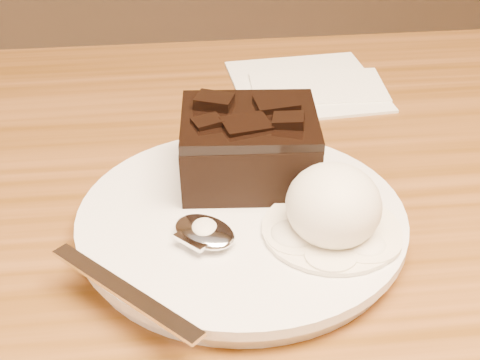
{
  "coord_description": "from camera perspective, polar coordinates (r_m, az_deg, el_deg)",
  "views": [
    {
      "loc": [
        -0.09,
        -0.36,
        1.06
      ],
      "look_at": [
        -0.04,
        0.05,
        0.79
      ],
      "focal_mm": 53.25,
      "sensor_mm": 36.0,
      "label": 1
    }
  ],
  "objects": [
    {
      "name": "plate",
      "position": [
        0.5,
        0.13,
        -3.57
      ],
      "size": [
        0.23,
        0.23,
        0.02
      ],
      "primitive_type": "cylinder",
      "color": "white",
      "rests_on": "dining_table"
    },
    {
      "name": "brownie",
      "position": [
        0.52,
        0.73,
        2.4
      ],
      "size": [
        0.1,
        0.09,
        0.05
      ],
      "primitive_type": "cube",
      "rotation": [
        0.0,
        0.0,
        -0.08
      ],
      "color": "black",
      "rests_on": "plate"
    },
    {
      "name": "ice_cream_scoop",
      "position": [
        0.47,
        7.5,
        -2.02
      ],
      "size": [
        0.06,
        0.07,
        0.05
      ],
      "primitive_type": "ellipsoid",
      "color": "white",
      "rests_on": "plate"
    },
    {
      "name": "melt_puddle",
      "position": [
        0.48,
        7.33,
        -4.06
      ],
      "size": [
        0.09,
        0.09,
        0.0
      ],
      "primitive_type": "cylinder",
      "color": "white",
      "rests_on": "plate"
    },
    {
      "name": "spoon",
      "position": [
        0.47,
        -2.86,
        -4.34
      ],
      "size": [
        0.15,
        0.15,
        0.01
      ],
      "primitive_type": null,
      "rotation": [
        0.0,
        0.0,
        0.75
      ],
      "color": "silver",
      "rests_on": "plate"
    },
    {
      "name": "napkin",
      "position": [
        0.71,
        5.31,
        7.63
      ],
      "size": [
        0.15,
        0.15,
        0.01
      ],
      "primitive_type": "cube",
      "rotation": [
        0.0,
        0.0,
        0.08
      ],
      "color": "white",
      "rests_on": "dining_table"
    },
    {
      "name": "crumb_a",
      "position": [
        0.5,
        -0.72,
        -1.61
      ],
      "size": [
        0.01,
        0.01,
        0.0
      ],
      "primitive_type": "cube",
      "rotation": [
        0.0,
        0.0,
        0.67
      ],
      "color": "black",
      "rests_on": "plate"
    },
    {
      "name": "crumb_b",
      "position": [
        0.46,
        5.14,
        -5.95
      ],
      "size": [
        0.01,
        0.01,
        0.0
      ],
      "primitive_type": "cube",
      "rotation": [
        0.0,
        0.0,
        0.11
      ],
      "color": "black",
      "rests_on": "plate"
    }
  ]
}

